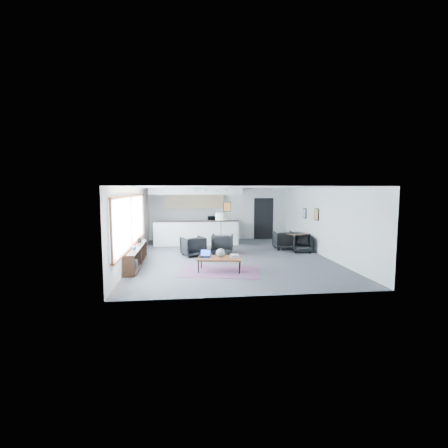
{
  "coord_description": "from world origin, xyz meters",
  "views": [
    {
      "loc": [
        -1.64,
        -11.83,
        2.51
      ],
      "look_at": [
        -0.21,
        0.4,
        1.21
      ],
      "focal_mm": 26.0,
      "sensor_mm": 36.0,
      "label": 1
    }
  ],
  "objects": [
    {
      "name": "laptop",
      "position": [
        -1.07,
        -1.95,
        0.5
      ],
      "size": [
        0.37,
        0.33,
        0.23
      ],
      "rotation": [
        0.0,
        0.0,
        -0.25
      ],
      "color": "black",
      "rests_on": "coffee_table"
    },
    {
      "name": "floor_lamp",
      "position": [
        -0.23,
        1.29,
        1.37
      ],
      "size": [
        0.54,
        0.54,
        1.58
      ],
      "rotation": [
        0.0,
        0.0,
        0.22
      ],
      "color": "black",
      "rests_on": "floor"
    },
    {
      "name": "kitchenette",
      "position": [
        -1.2,
        3.71,
        1.38
      ],
      "size": [
        4.2,
        1.96,
        2.6
      ],
      "color": "white",
      "rests_on": "floor"
    },
    {
      "name": "kilim_rug",
      "position": [
        -0.63,
        -2.06,
        0.01
      ],
      "size": [
        2.71,
        2.12,
        0.01
      ],
      "rotation": [
        0.0,
        0.0,
        -0.21
      ],
      "color": "#673855",
      "rests_on": "floor"
    },
    {
      "name": "coaster",
      "position": [
        -0.45,
        -2.28,
        0.44
      ],
      "size": [
        0.14,
        0.14,
        0.01
      ],
      "rotation": [
        0.0,
        0.0,
        0.38
      ],
      "color": "#E5590C",
      "rests_on": "coffee_table"
    },
    {
      "name": "ceramic_pot",
      "position": [
        -0.6,
        -2.03,
        0.57
      ],
      "size": [
        0.27,
        0.27,
        0.27
      ],
      "rotation": [
        0.0,
        0.0,
        -0.18
      ],
      "color": "gray",
      "rests_on": "coffee_table"
    },
    {
      "name": "armchair_right",
      "position": [
        -0.23,
        0.8,
        0.42
      ],
      "size": [
        0.95,
        0.91,
        0.84
      ],
      "primitive_type": "imported",
      "rotation": [
        0.0,
        0.0,
        2.96
      ],
      "color": "black",
      "rests_on": "floor"
    },
    {
      "name": "doorway",
      "position": [
        2.3,
        4.42,
        1.07
      ],
      "size": [
        1.1,
        0.12,
        2.15
      ],
      "color": "black",
      "rests_on": "room"
    },
    {
      "name": "dining_chair_near",
      "position": [
        3.0,
        0.62,
        0.31
      ],
      "size": [
        0.74,
        0.71,
        0.63
      ],
      "primitive_type": "imported",
      "rotation": [
        0.0,
        0.0,
        -0.27
      ],
      "color": "black",
      "rests_on": "floor"
    },
    {
      "name": "book_stack",
      "position": [
        -0.16,
        -2.07,
        0.48
      ],
      "size": [
        0.29,
        0.23,
        0.09
      ],
      "rotation": [
        0.0,
        0.0,
        -0.0
      ],
      "color": "silver",
      "rests_on": "coffee_table"
    },
    {
      "name": "window",
      "position": [
        -3.46,
        -0.9,
        1.46
      ],
      "size": [
        0.1,
        5.95,
        1.66
      ],
      "color": "#8CBFFF",
      "rests_on": "room"
    },
    {
      "name": "wall_art_lower",
      "position": [
        3.47,
        0.4,
        1.55
      ],
      "size": [
        0.03,
        0.38,
        0.48
      ],
      "color": "black",
      "rests_on": "room"
    },
    {
      "name": "dining_table",
      "position": [
        2.87,
        1.03,
        0.66
      ],
      "size": [
        1.11,
        1.11,
        0.72
      ],
      "rotation": [
        0.0,
        0.0,
        0.39
      ],
      "color": "black",
      "rests_on": "floor"
    },
    {
      "name": "microwave",
      "position": [
        -0.31,
        4.15,
        1.1
      ],
      "size": [
        0.55,
        0.36,
        0.34
      ],
      "primitive_type": "imported",
      "rotation": [
        0.0,
        0.0,
        0.15
      ],
      "color": "black",
      "rests_on": "kitchenette"
    },
    {
      "name": "room",
      "position": [
        0.0,
        0.0,
        1.3
      ],
      "size": [
        7.02,
        9.02,
        2.62
      ],
      "color": "#47474A",
      "rests_on": "ground"
    },
    {
      "name": "armchair_left",
      "position": [
        -1.4,
        0.43,
        0.41
      ],
      "size": [
        1.01,
        0.98,
        0.82
      ],
      "primitive_type": "imported",
      "rotation": [
        0.0,
        0.0,
        3.52
      ],
      "color": "black",
      "rests_on": "floor"
    },
    {
      "name": "coffee_table",
      "position": [
        -0.63,
        -2.06,
        0.41
      ],
      "size": [
        1.46,
        0.97,
        0.44
      ],
      "rotation": [
        0.0,
        0.0,
        -0.19
      ],
      "color": "brown",
      "rests_on": "floor"
    },
    {
      "name": "dining_chair_far",
      "position": [
        2.47,
        1.4,
        0.35
      ],
      "size": [
        0.7,
        0.66,
        0.71
      ],
      "primitive_type": "imported",
      "rotation": [
        0.0,
        0.0,
        3.12
      ],
      "color": "black",
      "rests_on": "floor"
    },
    {
      "name": "console",
      "position": [
        -3.3,
        -1.05,
        0.33
      ],
      "size": [
        0.35,
        3.0,
        0.8
      ],
      "color": "black",
      "rests_on": "floor"
    },
    {
      "name": "track_light",
      "position": [
        -0.59,
        2.2,
        2.53
      ],
      "size": [
        1.6,
        0.07,
        0.15
      ],
      "color": "silver",
      "rests_on": "room"
    },
    {
      "name": "wall_art_upper",
      "position": [
        3.47,
        1.7,
        1.5
      ],
      "size": [
        0.03,
        0.34,
        0.44
      ],
      "color": "black",
      "rests_on": "room"
    }
  ]
}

